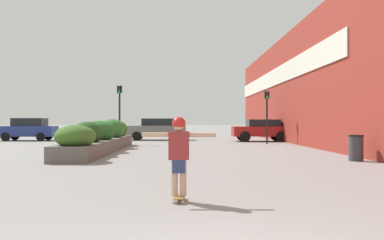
{
  "coord_description": "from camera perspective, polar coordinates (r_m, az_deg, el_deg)",
  "views": [
    {
      "loc": [
        -0.43,
        -3.62,
        1.38
      ],
      "look_at": [
        -0.22,
        10.75,
        1.42
      ],
      "focal_mm": 40.0,
      "sensor_mm": 36.0,
      "label": 1
    }
  ],
  "objects": [
    {
      "name": "car_center_right",
      "position": [
        32.63,
        -21.01,
        -1.14
      ],
      "size": [
        3.93,
        1.87,
        1.6
      ],
      "rotation": [
        0.0,
        0.0,
        1.57
      ],
      "color": "navy",
      "rests_on": "ground_plane"
    },
    {
      "name": "skateboard",
      "position": [
        7.47,
        -1.76,
        -10.28
      ],
      "size": [
        0.21,
        0.58,
        0.1
      ],
      "rotation": [
        0.0,
        0.0,
        -0.02
      ],
      "color": "olive",
      "rests_on": "ground_plane"
    },
    {
      "name": "planter_box",
      "position": [
        19.73,
        -12.07,
        -2.44
      ],
      "size": [
        1.53,
        11.37,
        1.5
      ],
      "color": "#605B54",
      "rests_on": "ground_plane"
    },
    {
      "name": "trash_bin",
      "position": [
        15.88,
        21.02,
        -3.49
      ],
      "size": [
        0.51,
        0.51,
        0.91
      ],
      "color": "#38383D",
      "rests_on": "ground_plane"
    },
    {
      "name": "skateboarder",
      "position": [
        7.37,
        -1.76,
        -3.73
      ],
      "size": [
        1.27,
        0.23,
        1.36
      ],
      "rotation": [
        0.0,
        0.0,
        -0.02
      ],
      "color": "tan",
      "rests_on": "skateboard"
    },
    {
      "name": "building_wall_right",
      "position": [
        23.55,
        16.08,
        5.11
      ],
      "size": [
        0.67,
        48.42,
        7.07
      ],
      "color": "maroon",
      "rests_on": "ground_plane"
    },
    {
      "name": "car_center_left",
      "position": [
        34.13,
        22.64,
        -1.2
      ],
      "size": [
        4.07,
        1.87,
        1.45
      ],
      "rotation": [
        0.0,
        0.0,
        1.57
      ],
      "color": "black",
      "rests_on": "ground_plane"
    },
    {
      "name": "traffic_light_right",
      "position": [
        26.63,
        9.97,
        1.64
      ],
      "size": [
        0.28,
        0.3,
        3.23
      ],
      "color": "black",
      "rests_on": "ground_plane"
    },
    {
      "name": "car_leftmost",
      "position": [
        29.79,
        9.23,
        -1.27
      ],
      "size": [
        3.89,
        1.99,
        1.5
      ],
      "rotation": [
        0.0,
        0.0,
        1.57
      ],
      "color": "maroon",
      "rests_on": "ground_plane"
    },
    {
      "name": "car_rightmost",
      "position": [
        31.53,
        -4.7,
        -1.17
      ],
      "size": [
        4.34,
        1.97,
        1.58
      ],
      "rotation": [
        0.0,
        0.0,
        1.57
      ],
      "color": "slate",
      "rests_on": "ground_plane"
    },
    {
      "name": "traffic_light_left",
      "position": [
        26.17,
        -9.64,
        2.07
      ],
      "size": [
        0.28,
        0.3,
        3.53
      ],
      "color": "black",
      "rests_on": "ground_plane"
    }
  ]
}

